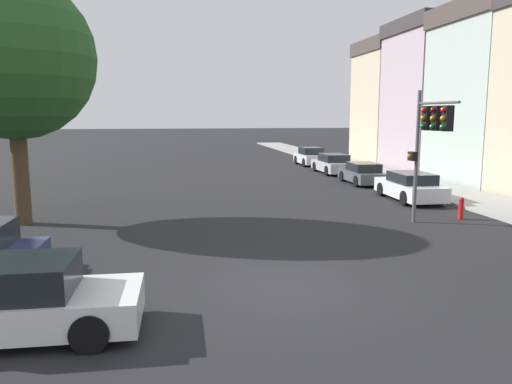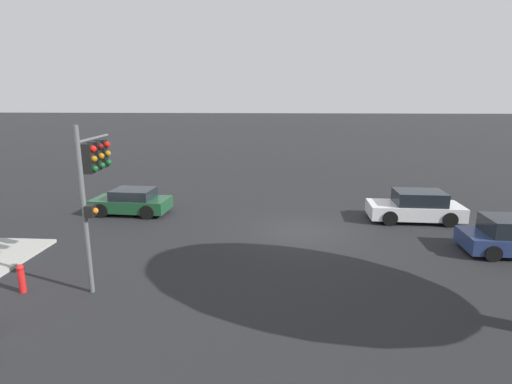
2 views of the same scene
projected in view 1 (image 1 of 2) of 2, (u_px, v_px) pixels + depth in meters
name	position (u px, v px, depth m)	size (l,w,h in m)	color
ground_plane	(285.00, 286.00, 12.37)	(300.00, 300.00, 0.00)	black
sidewalk_strip	(332.00, 161.00, 45.76)	(3.46, 60.00, 0.12)	#9E9E99
rowhouse_backdrop	(473.00, 96.00, 34.03)	(8.30, 26.47, 11.12)	beige
street_tree	(12.00, 58.00, 18.45)	(6.09, 6.09, 9.34)	#4C3823
traffic_signal	(430.00, 129.00, 18.34)	(0.72, 2.56, 5.12)	#515456
crossing_car_0	(20.00, 301.00, 9.45)	(4.43, 2.10, 1.49)	silver
parked_car_0	(410.00, 187.00, 24.70)	(2.12, 4.71, 1.40)	silver
parked_car_1	(363.00, 174.00, 30.64)	(1.93, 4.18, 1.31)	#4C5156
parked_car_2	(333.00, 164.00, 36.19)	(1.99, 4.69, 1.42)	#B7B7BC
parked_car_3	(310.00, 157.00, 42.03)	(2.00, 3.98, 1.52)	silver
fire_hydrant	(461.00, 207.00, 20.17)	(0.22, 0.22, 0.92)	red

